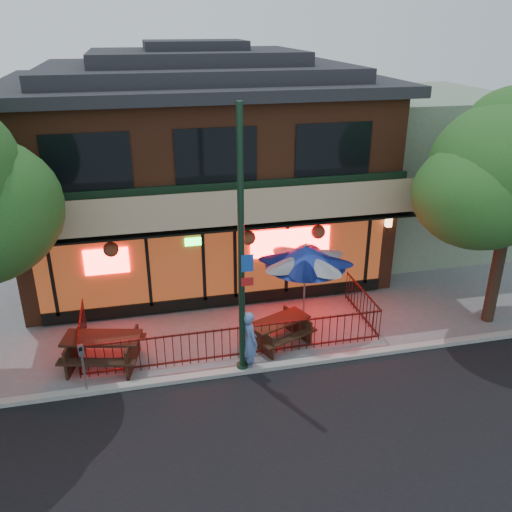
{
  "coord_description": "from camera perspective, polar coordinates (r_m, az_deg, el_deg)",
  "views": [
    {
      "loc": [
        -2.35,
        -12.22,
        8.61
      ],
      "look_at": [
        0.92,
        2.0,
        2.22
      ],
      "focal_mm": 38.0,
      "sensor_mm": 36.0,
      "label": 1
    }
  ],
  "objects": [
    {
      "name": "ground",
      "position": [
        15.14,
        -1.73,
        -11.05
      ],
      "size": [
        80.0,
        80.0,
        0.0
      ],
      "primitive_type": "plane",
      "color": "gray",
      "rests_on": "ground"
    },
    {
      "name": "curb",
      "position": [
        14.7,
        -1.35,
        -11.94
      ],
      "size": [
        80.0,
        0.25,
        0.12
      ],
      "primitive_type": "cube",
      "color": "#999993",
      "rests_on": "ground"
    },
    {
      "name": "restaurant_building",
      "position": [
        19.99,
        -5.96,
        10.54
      ],
      "size": [
        12.96,
        9.49,
        8.05
      ],
      "color": "brown",
      "rests_on": "ground"
    },
    {
      "name": "neighbor_building",
      "position": [
        23.61,
        16.44,
        8.93
      ],
      "size": [
        6.0,
        7.0,
        6.0
      ],
      "primitive_type": "cube",
      "color": "gray",
      "rests_on": "ground"
    },
    {
      "name": "patio_fence",
      "position": [
        15.2,
        -2.14,
        -8.04
      ],
      "size": [
        8.44,
        2.62,
        1.0
      ],
      "color": "#3F100D",
      "rests_on": "ground"
    },
    {
      "name": "street_light",
      "position": [
        13.23,
        -1.55,
        -0.76
      ],
      "size": [
        0.43,
        0.32,
        7.0
      ],
      "color": "black",
      "rests_on": "ground"
    },
    {
      "name": "picnic_table_left",
      "position": [
        15.27,
        -15.84,
        -9.15
      ],
      "size": [
        2.34,
        1.99,
        0.87
      ],
      "color": "black",
      "rests_on": "ground"
    },
    {
      "name": "picnic_table_right",
      "position": [
        15.69,
        2.44,
        -7.54
      ],
      "size": [
        2.14,
        1.92,
        0.75
      ],
      "color": "#331E12",
      "rests_on": "ground"
    },
    {
      "name": "patio_umbrella",
      "position": [
        15.81,
        5.25,
        0.01
      ],
      "size": [
        2.36,
        2.36,
        2.7
      ],
      "color": "gray",
      "rests_on": "ground"
    },
    {
      "name": "pedestrian",
      "position": [
        14.41,
        -0.71,
        -8.92
      ],
      "size": [
        0.59,
        0.73,
        1.72
      ],
      "primitive_type": "imported",
      "rotation": [
        0.0,
        0.0,
        1.9
      ],
      "color": "#5C7BB8",
      "rests_on": "ground"
    },
    {
      "name": "parking_meter_near",
      "position": [
        14.11,
        -17.79,
        -10.49
      ],
      "size": [
        0.15,
        0.14,
        1.42
      ],
      "color": "gray",
      "rests_on": "ground"
    }
  ]
}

